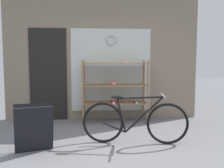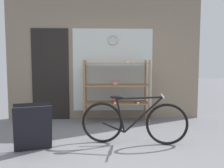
{
  "view_description": "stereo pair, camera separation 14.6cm",
  "coord_description": "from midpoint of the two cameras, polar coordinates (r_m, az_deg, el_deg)",
  "views": [
    {
      "loc": [
        -0.19,
        -3.45,
        1.38
      ],
      "look_at": [
        0.13,
        1.05,
        0.95
      ],
      "focal_mm": 40.0,
      "sensor_mm": 36.0,
      "label": 1
    },
    {
      "loc": [
        -0.05,
        -3.45,
        1.38
      ],
      "look_at": [
        0.13,
        1.05,
        0.95
      ],
      "focal_mm": 40.0,
      "sensor_mm": 36.0,
      "label": 2
    }
  ],
  "objects": [
    {
      "name": "ground_plane",
      "position": [
        3.72,
        -0.25,
        -16.33
      ],
      "size": [
        30.0,
        30.0,
        0.0
      ],
      "primitive_type": "plane",
      "color": "slate"
    },
    {
      "name": "storefront_facade",
      "position": [
        5.85,
        -1.52,
        6.58
      ],
      "size": [
        4.48,
        0.13,
        3.06
      ],
      "color": "gray",
      "rests_on": "ground_plane"
    },
    {
      "name": "display_case",
      "position": [
        5.49,
        1.81,
        -0.41
      ],
      "size": [
        1.42,
        0.52,
        1.38
      ],
      "color": "#8E6642",
      "rests_on": "ground_plane"
    },
    {
      "name": "bicycle",
      "position": [
        4.17,
        6.01,
        -8.6
      ],
      "size": [
        1.74,
        0.46,
        0.82
      ],
      "rotation": [
        0.0,
        0.0,
        -0.14
      ],
      "color": "black",
      "rests_on": "ground_plane"
    },
    {
      "name": "sandwich_board",
      "position": [
        4.03,
        -16.65,
        -9.47
      ],
      "size": [
        0.64,
        0.53,
        0.7
      ],
      "rotation": [
        0.0,
        0.0,
        0.3
      ],
      "color": "black",
      "rests_on": "ground_plane"
    }
  ]
}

